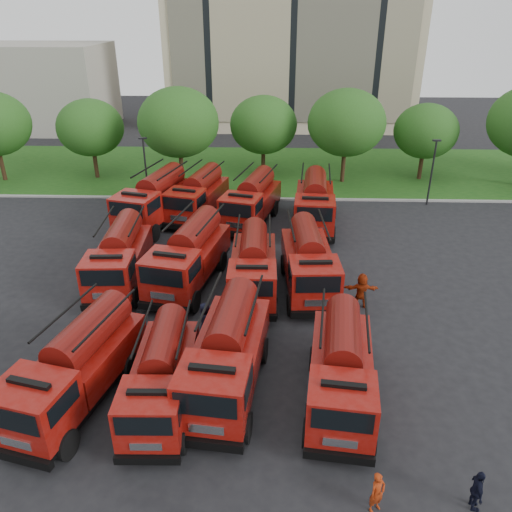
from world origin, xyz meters
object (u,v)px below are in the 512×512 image
at_px(fire_truck_1, 162,375).
at_px(firefighter_0, 375,509).
at_px(fire_truck_9, 198,195).
at_px(firefighter_3, 344,369).
at_px(fire_truck_4, 120,257).
at_px(fire_truck_11, 315,203).
at_px(fire_truck_0, 76,367).
at_px(fire_truck_7, 309,262).
at_px(firefighter_5, 360,306).
at_px(fire_truck_6, 253,266).
at_px(fire_truck_10, 252,201).
at_px(firefighter_4, 206,337).
at_px(fire_truck_8, 155,200).
at_px(fire_truck_5, 189,255).
at_px(firefighter_2, 472,508).
at_px(fire_truck_3, 341,368).
at_px(fire_truck_2, 227,353).

bearing_deg(fire_truck_1, firefighter_0, -31.70).
xyz_separation_m(fire_truck_9, firefighter_3, (8.58, -17.21, -1.64)).
xyz_separation_m(fire_truck_4, fire_truck_11, (11.29, 8.49, 0.10)).
height_order(fire_truck_0, fire_truck_1, fire_truck_0).
xyz_separation_m(fire_truck_7, firefighter_5, (2.61, -1.79, -1.65)).
bearing_deg(firefighter_0, fire_truck_0, 125.33).
xyz_separation_m(fire_truck_4, fire_truck_6, (7.38, -0.76, -0.05)).
height_order(fire_truck_1, firefighter_5, fire_truck_1).
bearing_deg(fire_truck_10, fire_truck_0, -93.11).
relative_size(fire_truck_1, firefighter_4, 3.50).
distance_m(fire_truck_8, firefighter_3, 19.59).
relative_size(fire_truck_0, fire_truck_1, 1.17).
height_order(fire_truck_0, firefighter_5, fire_truck_0).
relative_size(fire_truck_9, fire_truck_11, 0.97).
bearing_deg(fire_truck_5, firefighter_0, -48.68).
bearing_deg(fire_truck_5, firefighter_2, -39.74).
distance_m(fire_truck_10, firefighter_5, 12.72).
bearing_deg(firefighter_5, firefighter_0, 84.45).
bearing_deg(fire_truck_4, fire_truck_11, 33.86).
height_order(fire_truck_4, fire_truck_11, fire_truck_11).
distance_m(fire_truck_8, firefighter_4, 14.70).
bearing_deg(fire_truck_3, fire_truck_7, 101.64).
xyz_separation_m(fire_truck_0, fire_truck_3, (10.11, 0.33, -0.07)).
distance_m(fire_truck_1, firefighter_5, 11.53).
relative_size(fire_truck_3, firefighter_0, 4.73).
bearing_deg(fire_truck_4, fire_truck_8, 86.36).
relative_size(fire_truck_3, fire_truck_7, 0.96).
relative_size(fire_truck_5, firefighter_0, 5.33).
xyz_separation_m(fire_truck_11, firefighter_4, (-5.98, -13.49, -1.74)).
bearing_deg(fire_truck_2, fire_truck_10, 95.74).
relative_size(fire_truck_5, fire_truck_9, 1.05).
bearing_deg(fire_truck_8, fire_truck_7, -26.13).
distance_m(firefighter_3, firefighter_5, 5.28).
distance_m(fire_truck_0, fire_truck_6, 10.73).
xyz_separation_m(fire_truck_2, fire_truck_8, (-6.55, 17.02, 0.12)).
distance_m(fire_truck_0, firefighter_2, 14.47).
distance_m(fire_truck_1, fire_truck_4, 10.41).
bearing_deg(firefighter_3, fire_truck_1, 9.78).
bearing_deg(fire_truck_7, fire_truck_10, 107.07).
bearing_deg(fire_truck_9, fire_truck_11, 3.46).
distance_m(fire_truck_2, firefighter_2, 9.74).
bearing_deg(fire_truck_9, firefighter_3, -49.56).
relative_size(fire_truck_8, firefighter_0, 5.56).
relative_size(fire_truck_5, firefighter_3, 4.77).
bearing_deg(fire_truck_1, fire_truck_5, 91.09).
relative_size(fire_truck_2, fire_truck_3, 1.08).
xyz_separation_m(fire_truck_0, firefighter_5, (12.01, 7.25, -1.63)).
height_order(fire_truck_0, fire_truck_8, fire_truck_8).
bearing_deg(fire_truck_8, fire_truck_1, -62.21).
bearing_deg(fire_truck_0, firefighter_5, 45.10).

